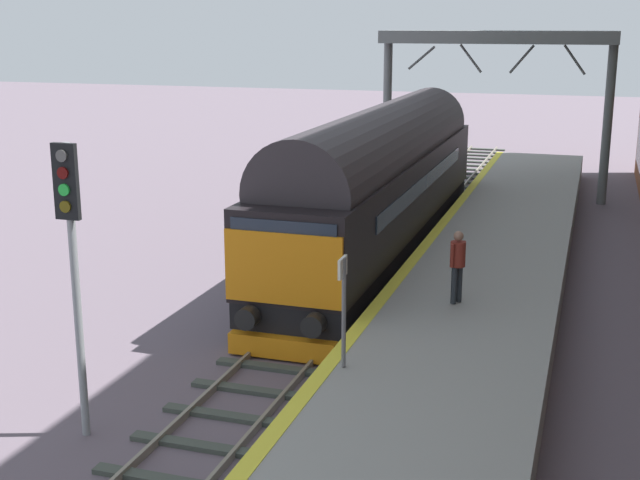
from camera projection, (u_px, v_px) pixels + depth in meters
The scene contains 8 objects.
ground_plane at pixel (332, 308), 21.89m from camera, with size 140.00×140.00×0.00m, color #60545E.
track_main at pixel (332, 306), 21.88m from camera, with size 2.50×60.00×0.15m.
station_platform at pixel (474, 303), 20.70m from camera, with size 4.00×44.00×1.01m.
diesel_locomotive at pixel (381, 179), 25.95m from camera, with size 2.74×17.59×4.68m.
signal_post_mid at pixel (72, 251), 14.35m from camera, with size 0.44×0.22×5.20m.
platform_number_sign at pixel (343, 296), 15.26m from camera, with size 0.10×0.44×2.06m.
waiting_passenger at pixel (458, 260), 18.94m from camera, with size 0.46×0.46×1.64m.
overhead_footbridge at pixel (497, 50), 34.31m from camera, with size 9.30×2.00×6.77m.
Camera 1 is at (6.10, -19.87, 7.09)m, focal length 48.11 mm.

